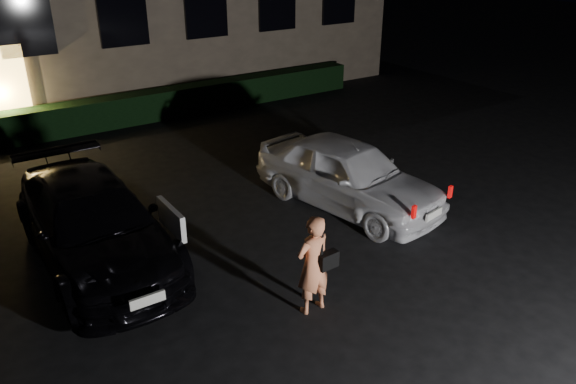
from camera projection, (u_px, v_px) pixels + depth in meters
ground at (378, 291)px, 8.86m from camera, size 80.00×80.00×0.00m
hedge at (138, 108)px, 16.59m from camera, size 15.00×0.70×0.85m
sedan at (94, 223)px, 9.46m from camera, size 2.06×4.87×1.38m
hatch at (348, 174)px, 11.34m from camera, size 2.40×4.38×1.41m
man at (313, 265)px, 8.11m from camera, size 0.66×0.41×1.57m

